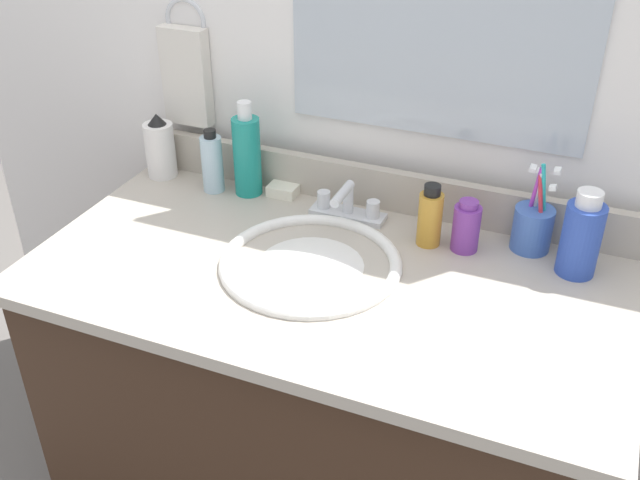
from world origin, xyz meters
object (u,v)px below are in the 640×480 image
(bottle_gel_clear, at_px, (212,163))
(bottle_mouthwash_teal, at_px, (247,154))
(bottle_lotion_white, at_px, (160,148))
(bottle_cream_purple, at_px, (466,227))
(cup_blue_plastic, at_px, (533,227))
(faucet, at_px, (347,206))
(bottle_shampoo_blue, at_px, (581,237))
(soap_bar, at_px, (283,190))
(bottle_oil_amber, at_px, (430,217))
(hand_towel, at_px, (186,77))

(bottle_gel_clear, bearing_deg, bottle_mouthwash_teal, 13.84)
(bottle_lotion_white, relative_size, bottle_cream_purple, 1.43)
(bottle_mouthwash_teal, xyz_separation_m, bottle_lotion_white, (-0.22, 0.00, -0.02))
(bottle_mouthwash_teal, bearing_deg, cup_blue_plastic, 0.40)
(faucet, height_order, bottle_lotion_white, bottle_lotion_white)
(faucet, height_order, bottle_shampoo_blue, bottle_shampoo_blue)
(bottle_mouthwash_teal, relative_size, soap_bar, 3.33)
(bottle_oil_amber, xyz_separation_m, cup_blue_plastic, (0.19, 0.06, -0.01))
(hand_towel, xyz_separation_m, bottle_cream_purple, (0.68, -0.12, -0.17))
(bottle_mouthwash_teal, bearing_deg, bottle_gel_clear, -166.16)
(bottle_mouthwash_teal, height_order, cup_blue_plastic, bottle_mouthwash_teal)
(bottle_shampoo_blue, relative_size, bottle_lotion_white, 1.12)
(bottle_gel_clear, bearing_deg, soap_bar, 13.26)
(bottle_mouthwash_teal, xyz_separation_m, bottle_cream_purple, (0.50, -0.05, -0.04))
(faucet, xyz_separation_m, cup_blue_plastic, (0.37, 0.03, 0.02))
(bottle_oil_amber, height_order, soap_bar, bottle_oil_amber)
(faucet, height_order, cup_blue_plastic, cup_blue_plastic)
(cup_blue_plastic, bearing_deg, bottle_mouthwash_teal, -179.60)
(faucet, relative_size, bottle_shampoo_blue, 0.94)
(soap_bar, bearing_deg, bottle_cream_purple, -8.76)
(bottle_shampoo_blue, distance_m, soap_bar, 0.64)
(faucet, relative_size, soap_bar, 2.50)
(hand_towel, height_order, cup_blue_plastic, hand_towel)
(hand_towel, distance_m, bottle_cream_purple, 0.71)
(bottle_shampoo_blue, bearing_deg, bottle_oil_amber, -178.74)
(bottle_mouthwash_teal, bearing_deg, hand_towel, 158.36)
(bottle_oil_amber, height_order, bottle_lotion_white, bottle_lotion_white)
(bottle_mouthwash_teal, bearing_deg, faucet, -5.39)
(bottle_shampoo_blue, xyz_separation_m, bottle_lotion_white, (-0.93, 0.05, -0.01))
(bottle_shampoo_blue, bearing_deg, cup_blue_plastic, 149.86)
(hand_towel, distance_m, bottle_shampoo_blue, 0.91)
(bottle_lotion_white, bearing_deg, bottle_gel_clear, -7.44)
(hand_towel, bearing_deg, bottle_gel_clear, -41.21)
(bottle_shampoo_blue, xyz_separation_m, cup_blue_plastic, (-0.09, 0.05, -0.03))
(bottle_mouthwash_teal, height_order, bottle_gel_clear, bottle_mouthwash_teal)
(bottle_shampoo_blue, bearing_deg, bottle_mouthwash_teal, 176.09)
(faucet, xyz_separation_m, bottle_lotion_white, (-0.47, 0.02, 0.04))
(bottle_cream_purple, bearing_deg, bottle_shampoo_blue, -0.09)
(faucet, bearing_deg, bottle_lotion_white, 177.19)
(bottle_lotion_white, xyz_separation_m, bottle_cream_purple, (0.72, -0.05, -0.02))
(faucet, height_order, bottle_cream_purple, bottle_cream_purple)
(hand_towel, relative_size, bottle_gel_clear, 1.52)
(bottle_oil_amber, bearing_deg, bottle_cream_purple, 5.24)
(hand_towel, height_order, bottle_shampoo_blue, hand_towel)
(hand_towel, xyz_separation_m, bottle_mouthwash_teal, (0.18, -0.07, -0.13))
(cup_blue_plastic, distance_m, soap_bar, 0.54)
(bottle_lotion_white, height_order, soap_bar, bottle_lotion_white)
(bottle_lotion_white, bearing_deg, bottle_shampoo_blue, -2.97)
(bottle_cream_purple, distance_m, cup_blue_plastic, 0.13)
(faucet, bearing_deg, bottle_shampoo_blue, -3.14)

